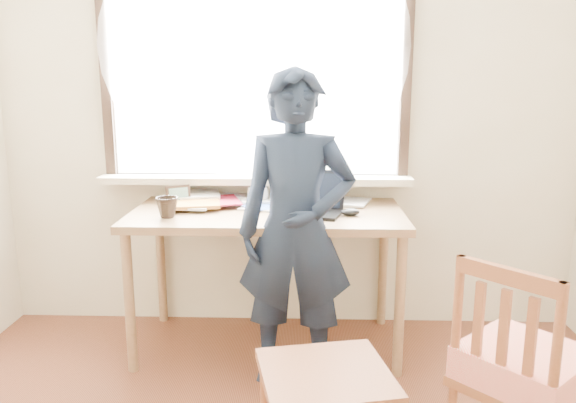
{
  "coord_description": "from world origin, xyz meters",
  "views": [
    {
      "loc": [
        0.11,
        -1.38,
        1.51
      ],
      "look_at": [
        0.03,
        0.95,
        1.0
      ],
      "focal_mm": 35.0,
      "sensor_mm": 36.0,
      "label": 1
    }
  ],
  "objects_px": {
    "side_chair": "(522,369)",
    "person": "(296,231)",
    "mug_white": "(258,195)",
    "laptop": "(312,203)",
    "work_chair": "(325,389)",
    "mug_dark": "(167,207)",
    "desk": "(267,225)"
  },
  "relations": [
    {
      "from": "side_chair",
      "to": "person",
      "type": "height_order",
      "value": "person"
    },
    {
      "from": "side_chair",
      "to": "mug_white",
      "type": "bearing_deg",
      "value": 129.66
    },
    {
      "from": "laptop",
      "to": "work_chair",
      "type": "distance_m",
      "value": 1.2
    },
    {
      "from": "side_chair",
      "to": "work_chair",
      "type": "bearing_deg",
      "value": -176.82
    },
    {
      "from": "mug_dark",
      "to": "person",
      "type": "height_order",
      "value": "person"
    },
    {
      "from": "work_chair",
      "to": "person",
      "type": "xyz_separation_m",
      "value": [
        -0.12,
        0.79,
        0.39
      ]
    },
    {
      "from": "mug_white",
      "to": "laptop",
      "type": "bearing_deg",
      "value": -36.3
    },
    {
      "from": "desk",
      "to": "work_chair",
      "type": "xyz_separation_m",
      "value": [
        0.29,
        -1.14,
        -0.32
      ]
    },
    {
      "from": "laptop",
      "to": "side_chair",
      "type": "relative_size",
      "value": 0.43
    },
    {
      "from": "laptop",
      "to": "side_chair",
      "type": "distance_m",
      "value": 1.37
    },
    {
      "from": "mug_white",
      "to": "person",
      "type": "bearing_deg",
      "value": -67.04
    },
    {
      "from": "person",
      "to": "mug_white",
      "type": "bearing_deg",
      "value": 115.45
    },
    {
      "from": "desk",
      "to": "work_chair",
      "type": "bearing_deg",
      "value": -75.74
    },
    {
      "from": "mug_white",
      "to": "work_chair",
      "type": "xyz_separation_m",
      "value": [
        0.36,
        -1.34,
        -0.45
      ]
    },
    {
      "from": "laptop",
      "to": "work_chair",
      "type": "bearing_deg",
      "value": -87.72
    },
    {
      "from": "laptop",
      "to": "work_chair",
      "type": "height_order",
      "value": "laptop"
    },
    {
      "from": "mug_white",
      "to": "mug_dark",
      "type": "height_order",
      "value": "mug_dark"
    },
    {
      "from": "laptop",
      "to": "mug_dark",
      "type": "bearing_deg",
      "value": -169.81
    },
    {
      "from": "person",
      "to": "work_chair",
      "type": "bearing_deg",
      "value": -78.58
    },
    {
      "from": "work_chair",
      "to": "person",
      "type": "distance_m",
      "value": 0.89
    },
    {
      "from": "desk",
      "to": "person",
      "type": "distance_m",
      "value": 0.4
    },
    {
      "from": "desk",
      "to": "mug_white",
      "type": "height_order",
      "value": "mug_white"
    },
    {
      "from": "work_chair",
      "to": "side_chair",
      "type": "xyz_separation_m",
      "value": [
        0.72,
        0.04,
        0.07
      ]
    },
    {
      "from": "mug_dark",
      "to": "work_chair",
      "type": "relative_size",
      "value": 0.21
    },
    {
      "from": "side_chair",
      "to": "laptop",
      "type": "bearing_deg",
      "value": 125.54
    },
    {
      "from": "desk",
      "to": "side_chair",
      "type": "xyz_separation_m",
      "value": [
        1.01,
        -1.1,
        -0.25
      ]
    },
    {
      "from": "mug_dark",
      "to": "work_chair",
      "type": "distance_m",
      "value": 1.34
    },
    {
      "from": "laptop",
      "to": "mug_white",
      "type": "bearing_deg",
      "value": 143.7
    },
    {
      "from": "mug_white",
      "to": "mug_dark",
      "type": "bearing_deg",
      "value": -140.55
    },
    {
      "from": "side_chair",
      "to": "person",
      "type": "xyz_separation_m",
      "value": [
        -0.84,
        0.75,
        0.31
      ]
    },
    {
      "from": "desk",
      "to": "mug_dark",
      "type": "bearing_deg",
      "value": -161.65
    },
    {
      "from": "mug_white",
      "to": "person",
      "type": "relative_size",
      "value": 0.08
    }
  ]
}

